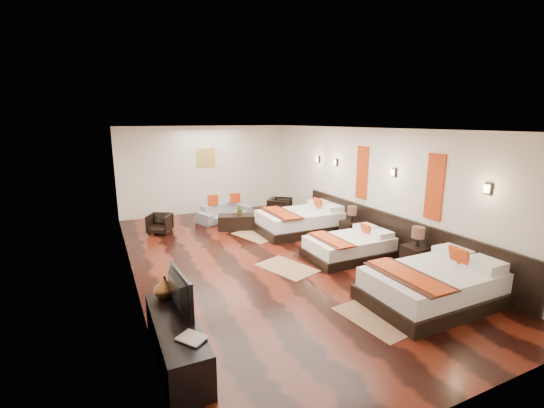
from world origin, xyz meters
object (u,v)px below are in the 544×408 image
bed_far (302,221)px  nightstand_b (351,228)px  nightstand_a (416,255)px  armchair_right (280,208)px  bed_mid (350,246)px  sofa (225,212)px  tv (174,292)px  tv_console (176,341)px  armchair_left (160,224)px  figurine (165,287)px  bed_near (435,285)px  table_plant (240,210)px  book (185,344)px  coffee_table (237,222)px

bed_far → nightstand_b: bearing=-57.9°
bed_far → nightstand_a: size_ratio=2.55×
armchair_right → bed_mid: bearing=-142.3°
sofa → bed_far: bearing=-74.4°
bed_mid → tv: bearing=-157.0°
bed_far → tv_console: size_ratio=1.29×
bed_mid → armchair_left: size_ratio=3.23×
bed_mid → armchair_right: (0.13, 3.71, 0.07)m
figurine → tv_console: bearing=-90.0°
bed_near → table_plant: size_ratio=8.74×
book → nightstand_b: bearing=35.5°
tv_console → tv: 0.60m
bed_near → sofa: bed_near is taller
bed_mid → table_plant: 3.47m
nightstand_a → table_plant: 4.84m
nightstand_b → armchair_right: (-0.62, 2.76, 0.00)m
nightstand_a → armchair_left: nightstand_a is taller
tv_console → tv: tv is taller
nightstand_a → coffee_table: size_ratio=0.91×
nightstand_b → book: bearing=-144.5°
armchair_right → coffee_table: armchair_right is taller
bed_mid → figurine: figurine is taller
tv_console → table_plant: table_plant is taller
coffee_table → figurine: bearing=-120.9°
bed_mid → nightstand_a: nightstand_a is taller
book → sofa: book is taller
bed_near → tv: size_ratio=2.52×
tv → armchair_left: bearing=-11.1°
nightstand_a → armchair_left: (-4.26, 4.82, -0.05)m
bed_mid → bed_far: 2.14m
bed_far → armchair_left: bed_far is taller
armchair_right → coffee_table: bearing=148.9°
figurine → bed_near: bearing=-12.8°
bed_far → coffee_table: 1.82m
nightstand_a → tv_console: 5.02m
tv_console → armchair_left: 5.71m
armchair_left → coffee_table: (1.99, -0.51, -0.07)m
tv_console → tv: bearing=79.3°
table_plant → tv: bearing=-119.2°
armchair_left → bed_mid: bearing=-15.3°
tv_console → coffee_table: size_ratio=1.80×
armchair_left → sofa: bearing=45.9°
nightstand_a → tv: (-4.89, -0.59, 0.49)m
bed_near → nightstand_a: bearing=56.4°
sofa → armchair_right: (1.65, -0.47, 0.06)m
armchair_right → armchair_left: bearing=130.6°
nightstand_a → nightstand_b: 2.12m
bed_far → coffee_table: bearing=146.8°
nightstand_b → sofa: size_ratio=0.51×
bed_mid → figurine: (-4.19, -1.33, 0.46)m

